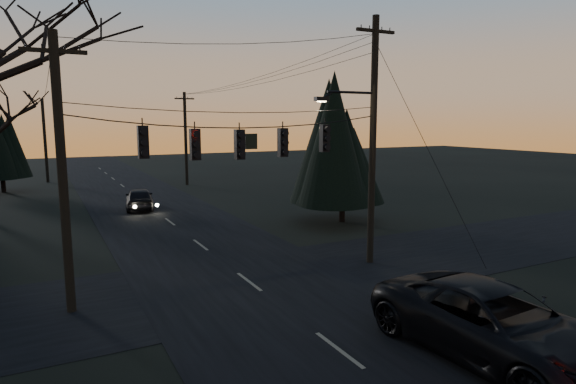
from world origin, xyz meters
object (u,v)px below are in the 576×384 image
utility_pole_right (370,262)px  sedan_oncoming_a (139,199)px  suv_near (495,324)px  utility_pole_far_l (48,182)px  utility_pole_far_r (187,185)px  utility_pole_left (72,311)px  evergreen_right (343,148)px

utility_pole_right → sedan_oncoming_a: bearing=110.3°
suv_near → utility_pole_right: bearing=70.9°
utility_pole_far_l → utility_pole_right: bearing=-72.3°
utility_pole_far_r → sedan_oncoming_a: size_ratio=1.98×
utility_pole_far_r → suv_near: size_ratio=1.31×
utility_pole_left → suv_near: size_ratio=1.31×
utility_pole_right → utility_pole_far_r: bearing=90.0°
evergreen_right → suv_near: bearing=-110.6°
evergreen_right → utility_pole_far_l: bearing=117.8°
utility_pole_right → suv_near: size_ratio=1.54×
utility_pole_right → utility_pole_left: utility_pole_right is taller
utility_pole_far_r → suv_near: bearing=-93.6°
utility_pole_right → sedan_oncoming_a: 18.15m
utility_pole_right → utility_pole_far_l: 37.79m
utility_pole_left → utility_pole_far_l: size_ratio=1.06×
utility_pole_right → suv_near: (-2.30, -8.13, 0.90)m
utility_pole_far_r → evergreen_right: 21.31m
utility_pole_far_l → evergreen_right: evergreen_right is taller
utility_pole_far_l → suv_near: utility_pole_far_l is taller
evergreen_right → utility_pole_right: bearing=-115.6°
evergreen_right → sedan_oncoming_a: evergreen_right is taller
sedan_oncoming_a → utility_pole_far_r: bearing=-110.7°
utility_pole_far_l → suv_near: (9.20, -44.13, 0.90)m
evergreen_right → suv_near: 17.00m
suv_near → utility_pole_far_l: bearing=98.4°
utility_pole_far_l → sedan_oncoming_a: 19.70m
evergreen_right → utility_pole_left: bearing=-153.7°
utility_pole_right → sedan_oncoming_a: size_ratio=2.34×
utility_pole_left → evergreen_right: evergreen_right is taller
suv_near → sedan_oncoming_a: (-4.00, 25.14, -0.17)m
suv_near → evergreen_right: bearing=66.0°
utility_pole_far_r → sedan_oncoming_a: (-6.30, -10.99, 0.73)m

